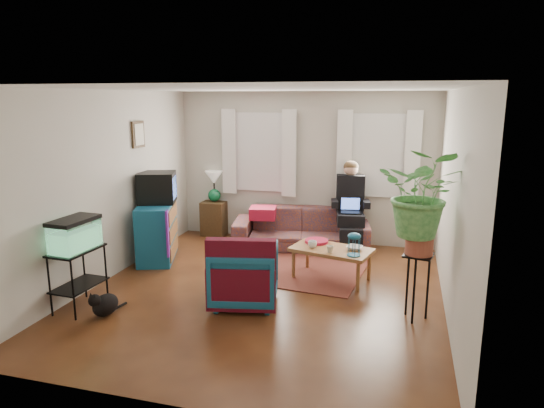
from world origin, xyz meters
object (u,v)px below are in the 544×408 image
(aquarium_stand, at_px, (79,279))
(plant_stand, at_px, (416,287))
(dresser, at_px, (157,232))
(coffee_table, at_px, (331,264))
(side_table, at_px, (215,218))
(armchair, at_px, (244,272))
(sofa, at_px, (301,222))

(aquarium_stand, bearing_deg, plant_stand, 14.66)
(dresser, distance_m, coffee_table, 2.78)
(side_table, xyz_separation_m, aquarium_stand, (-0.35, -3.45, 0.06))
(dresser, bearing_deg, aquarium_stand, -109.76)
(dresser, height_order, armchair, dresser)
(dresser, bearing_deg, sofa, 11.26)
(sofa, xyz_separation_m, coffee_table, (0.72, -1.34, -0.22))
(side_table, relative_size, plant_stand, 0.80)
(sofa, xyz_separation_m, dresser, (-2.04, -1.21, 0.01))
(sofa, relative_size, plant_stand, 2.87)
(dresser, bearing_deg, armchair, -52.71)
(sofa, relative_size, aquarium_stand, 3.04)
(dresser, xyz_separation_m, armchair, (1.85, -1.22, -0.04))
(armchair, xyz_separation_m, coffee_table, (0.91, 1.09, -0.18))
(sofa, bearing_deg, side_table, 158.18)
(sofa, relative_size, armchair, 2.78)
(side_table, xyz_separation_m, armchair, (1.51, -2.77, 0.09))
(sofa, xyz_separation_m, plant_stand, (1.84, -2.33, -0.05))
(armchair, bearing_deg, aquarium_stand, 8.21)
(side_table, xyz_separation_m, plant_stand, (3.55, -2.68, 0.08))
(side_table, bearing_deg, plant_stand, -37.06)
(aquarium_stand, xyz_separation_m, coffee_table, (2.77, 1.76, -0.14))
(side_table, distance_m, coffee_table, 2.96)
(sofa, distance_m, coffee_table, 1.54)
(side_table, bearing_deg, aquarium_stand, -95.79)
(side_table, xyz_separation_m, dresser, (-0.34, -1.56, 0.13))
(coffee_table, bearing_deg, dresser, -168.62)
(side_table, distance_m, dresser, 1.60)
(sofa, relative_size, dresser, 2.27)
(dresser, relative_size, aquarium_stand, 1.34)
(plant_stand, bearing_deg, aquarium_stand, -168.77)
(aquarium_stand, xyz_separation_m, plant_stand, (3.90, 0.77, 0.02))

